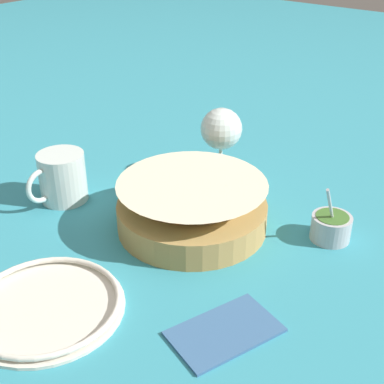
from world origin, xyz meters
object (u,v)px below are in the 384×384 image
food_basket (192,208)px  sauce_cup (331,226)px  side_plate (45,305)px  wine_glass (221,131)px  beer_mug (62,179)px

food_basket → sauce_cup: (-0.11, 0.19, -0.01)m
side_plate → sauce_cup: bearing=150.1°
wine_glass → beer_mug: bearing=-34.6°
wine_glass → beer_mug: (0.24, -0.17, -0.05)m
beer_mug → side_plate: bearing=45.0°
beer_mug → side_plate: (0.21, 0.21, -0.03)m
sauce_cup → beer_mug: sauce_cup is taller
food_basket → wine_glass: (-0.17, -0.07, 0.06)m
food_basket → side_plate: food_basket is taller
wine_glass → side_plate: size_ratio=0.66×
beer_mug → side_plate: size_ratio=0.57×
food_basket → beer_mug: 0.25m
beer_mug → food_basket: bearing=106.3°
sauce_cup → side_plate: sauce_cup is taller
food_basket → beer_mug: (0.07, -0.24, 0.01)m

